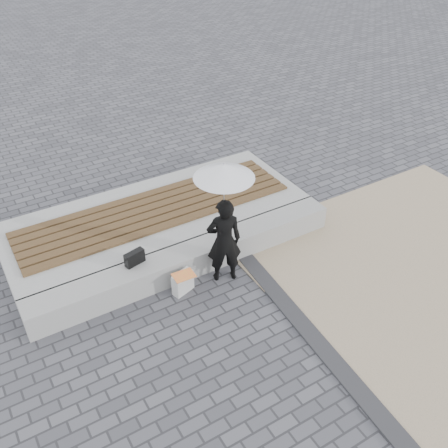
{
  "coord_description": "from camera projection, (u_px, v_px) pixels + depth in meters",
  "views": [
    {
      "loc": [
        -2.61,
        -3.78,
        5.18
      ],
      "look_at": [
        0.36,
        1.17,
        1.0
      ],
      "focal_mm": 40.62,
      "sensor_mm": 36.0,
      "label": 1
    }
  ],
  "objects": [
    {
      "name": "ground",
      "position": [
        246.0,
        337.0,
        6.75
      ],
      "size": [
        80.0,
        80.0,
        0.0
      ],
      "primitive_type": "plane",
      "color": "#505055",
      "rests_on": "ground"
    },
    {
      "name": "terrazzo_zone",
      "position": [
        440.0,
        275.0,
        7.73
      ],
      "size": [
        5.0,
        5.0,
        0.02
      ],
      "primitive_type": "cube",
      "color": "tan",
      "rests_on": "ground"
    },
    {
      "name": "edging_band",
      "position": [
        314.0,
        338.0,
        6.71
      ],
      "size": [
        0.61,
        5.2,
        0.04
      ],
      "primitive_type": "cube",
      "rotation": [
        0.0,
        0.0,
        -0.07
      ],
      "color": "#2E2E30",
      "rests_on": "ground"
    },
    {
      "name": "seating_ledge",
      "position": [
        190.0,
        259.0,
        7.75
      ],
      "size": [
        5.0,
        0.45,
        0.4
      ],
      "primitive_type": "cube",
      "color": "gray",
      "rests_on": "ground"
    },
    {
      "name": "timber_platform",
      "position": [
        157.0,
        220.0,
        8.58
      ],
      "size": [
        5.0,
        2.0,
        0.4
      ],
      "primitive_type": "cube",
      "color": "#9FA09B",
      "rests_on": "ground"
    },
    {
      "name": "timber_decking",
      "position": [
        156.0,
        210.0,
        8.45
      ],
      "size": [
        4.6,
        1.2,
        0.04
      ],
      "primitive_type": null,
      "color": "brown",
      "rests_on": "timber_platform"
    },
    {
      "name": "woman",
      "position": [
        224.0,
        241.0,
        7.3
      ],
      "size": [
        0.6,
        0.49,
        1.4
      ],
      "primitive_type": "imported",
      "rotation": [
        0.0,
        0.0,
        2.8
      ],
      "color": "black",
      "rests_on": "ground"
    },
    {
      "name": "parasol",
      "position": [
        224.0,
        171.0,
        6.62
      ],
      "size": [
        0.83,
        0.83,
        1.06
      ],
      "rotation": [
        0.0,
        0.0,
        -0.03
      ],
      "color": "silver",
      "rests_on": "ground"
    },
    {
      "name": "handbag",
      "position": [
        135.0,
        258.0,
        7.29
      ],
      "size": [
        0.32,
        0.17,
        0.21
      ],
      "primitive_type": "cube",
      "rotation": [
        0.0,
        0.0,
        0.22
      ],
      "color": "black",
      "rests_on": "seating_ledge"
    },
    {
      "name": "canvas_tote",
      "position": [
        183.0,
        282.0,
        7.36
      ],
      "size": [
        0.35,
        0.23,
        0.34
      ],
      "primitive_type": "cube",
      "rotation": [
        0.0,
        0.0,
        0.31
      ],
      "color": "silver",
      "rests_on": "ground"
    },
    {
      "name": "magazine",
      "position": [
        184.0,
        275.0,
        7.22
      ],
      "size": [
        0.32,
        0.24,
        0.01
      ],
      "primitive_type": "cube",
      "rotation": [
        0.0,
        0.0,
        -0.04
      ],
      "color": "#F03F36",
      "rests_on": "canvas_tote"
    }
  ]
}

